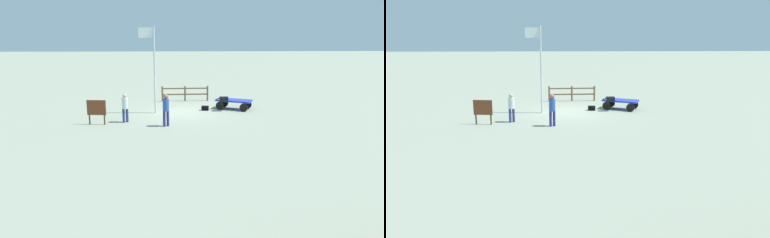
# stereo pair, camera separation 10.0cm
# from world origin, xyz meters

# --- Properties ---
(ground_plane) EXTENTS (120.00, 120.00, 0.00)m
(ground_plane) POSITION_xyz_m (0.00, 0.00, 0.00)
(ground_plane) COLOR gray
(luggage_cart) EXTENTS (2.39, 1.82, 0.61)m
(luggage_cart) POSITION_xyz_m (-3.22, -0.79, 0.45)
(luggage_cart) COLOR #2537B9
(luggage_cart) RESTS_ON ground
(suitcase_dark) EXTENTS (0.51, 0.37, 0.28)m
(suitcase_dark) POSITION_xyz_m (-2.55, -0.28, 0.75)
(suitcase_dark) COLOR black
(suitcase_dark) RESTS_ON luggage_cart
(suitcase_maroon) EXTENTS (0.48, 0.36, 0.27)m
(suitcase_maroon) POSITION_xyz_m (-1.40, -0.50, 0.13)
(suitcase_maroon) COLOR black
(suitcase_maroon) RESTS_ON ground
(worker_lead) EXTENTS (0.43, 0.43, 1.71)m
(worker_lead) POSITION_xyz_m (0.90, 3.37, 1.01)
(worker_lead) COLOR navy
(worker_lead) RESTS_ON ground
(worker_trailing) EXTENTS (0.45, 0.45, 1.58)m
(worker_trailing) POSITION_xyz_m (3.14, 2.44, 0.91)
(worker_trailing) COLOR navy
(worker_trailing) RESTS_ON ground
(flagpole) EXTENTS (0.93, 0.10, 5.14)m
(flagpole) POSITION_xyz_m (1.75, 0.14, 3.05)
(flagpole) COLOR silver
(flagpole) RESTS_ON ground
(signboard) EXTENTS (1.02, 0.16, 1.32)m
(signboard) POSITION_xyz_m (4.59, 2.90, 0.84)
(signboard) COLOR #4C3319
(signboard) RESTS_ON ground
(wooden_fence) EXTENTS (3.29, 0.25, 1.05)m
(wooden_fence) POSITION_xyz_m (-0.20, -3.63, 0.60)
(wooden_fence) COLOR brown
(wooden_fence) RESTS_ON ground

